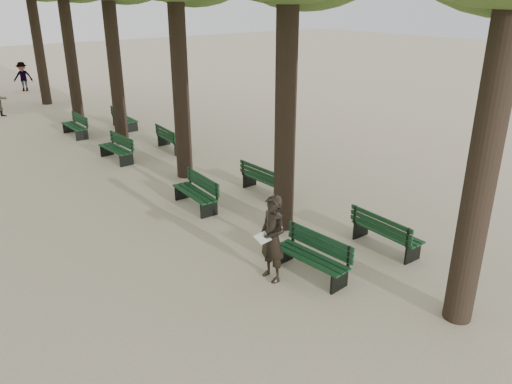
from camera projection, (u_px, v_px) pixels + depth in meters
ground at (324, 298)px, 10.02m from camera, size 120.00×120.00×0.00m
bench_left_0 at (311, 264)px, 10.71m from camera, size 0.71×1.84×0.92m
bench_left_1 at (195, 199)px, 14.16m from camera, size 0.68×1.83×0.92m
bench_left_2 at (116, 153)px, 18.16m from camera, size 0.66×1.83×0.92m
bench_left_3 at (75, 130)px, 21.30m from camera, size 0.58×1.80×0.92m
bench_right_0 at (386, 238)px, 11.85m from camera, size 0.61×1.81×0.92m
bench_right_1 at (266, 185)px, 15.17m from camera, size 0.62×1.82×0.92m
bench_right_2 at (172, 143)px, 19.40m from camera, size 0.70×1.84×0.92m
bench_right_3 at (125, 122)px, 22.57m from camera, size 0.62×1.81×0.92m
man_with_map at (272, 239)px, 10.35m from camera, size 0.63×0.76×1.90m
pedestrian_b at (23, 77)px, 31.04m from camera, size 1.17×0.92×1.79m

